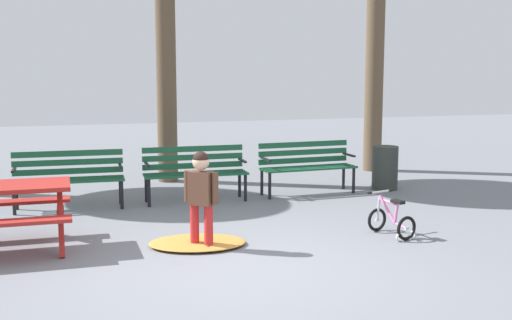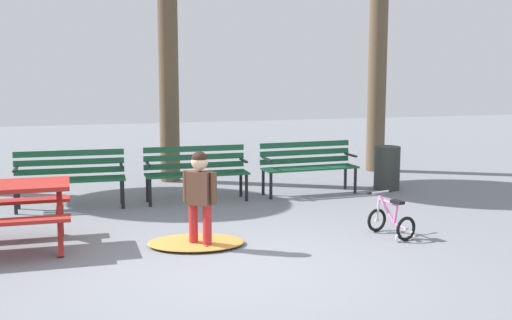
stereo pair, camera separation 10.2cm
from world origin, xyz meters
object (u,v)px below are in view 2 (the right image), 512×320
park_bench_far_left (70,174)px  park_bench_left (196,169)px  kids_bicycle (391,220)px  park_bench_right (308,163)px  trash_bin (387,168)px  child_standing (200,191)px

park_bench_far_left → park_bench_left: (1.90, -0.01, 0.00)m
park_bench_far_left → kids_bicycle: park_bench_far_left is taller
park_bench_right → trash_bin: 1.43m
park_bench_left → trash_bin: 3.32m
park_bench_right → child_standing: (-2.37, -2.75, 0.16)m
child_standing → trash_bin: (3.80, 2.69, -0.30)m
park_bench_right → trash_bin: (1.43, -0.06, -0.14)m
park_bench_right → child_standing: child_standing is taller
child_standing → kids_bicycle: size_ratio=1.84×
park_bench_right → child_standing: 3.63m
kids_bicycle → trash_bin: trash_bin is taller
park_bench_far_left → kids_bicycle: size_ratio=2.62×
kids_bicycle → park_bench_right: bearing=90.2°
kids_bicycle → trash_bin: 3.14m
park_bench_right → kids_bicycle: bearing=-89.8°
kids_bicycle → park_bench_far_left: bearing=143.6°
park_bench_left → trash_bin: size_ratio=2.16×
park_bench_far_left → park_bench_left: bearing=-0.2°
kids_bicycle → trash_bin: bearing=63.2°
park_bench_far_left → child_standing: 3.05m
child_standing → park_bench_far_left: bearing=117.8°
child_standing → park_bench_right: bearing=49.2°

